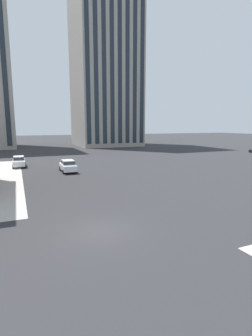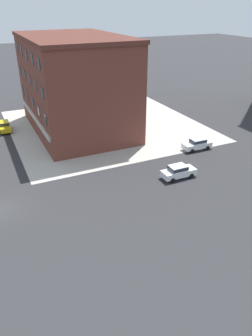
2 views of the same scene
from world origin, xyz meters
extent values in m
plane|color=#2D2D30|center=(0.00, 0.00, 0.00)|extent=(320.00, 320.00, 0.00)
cube|color=silver|center=(-4.25, 28.37, 0.70)|extent=(1.82, 4.42, 0.76)
cube|color=silver|center=(-4.24, 28.52, 1.38)|extent=(1.53, 2.13, 0.60)
cube|color=#232D38|center=(-4.24, 28.52, 1.38)|extent=(1.56, 2.22, 0.40)
cylinder|color=black|center=(-3.43, 27.00, 0.32)|extent=(0.23, 0.64, 0.64)
cylinder|color=black|center=(-5.10, 27.02, 0.32)|extent=(0.23, 0.64, 0.64)
cylinder|color=black|center=(-3.39, 29.73, 0.32)|extent=(0.23, 0.64, 0.64)
cylinder|color=black|center=(-5.06, 29.75, 0.32)|extent=(0.23, 0.64, 0.64)
cube|color=silver|center=(1.95, 21.08, 0.70)|extent=(1.78, 4.41, 0.76)
cube|color=silver|center=(1.95, 20.93, 1.38)|extent=(1.50, 2.12, 0.60)
cube|color=#232D38|center=(1.95, 20.93, 1.38)|extent=(1.54, 2.21, 0.40)
cylinder|color=black|center=(1.11, 22.44, 0.32)|extent=(0.22, 0.64, 0.64)
cylinder|color=black|center=(2.78, 22.45, 0.32)|extent=(0.22, 0.64, 0.64)
cylinder|color=black|center=(1.12, 19.71, 0.32)|extent=(0.22, 0.64, 0.64)
cylinder|color=black|center=(2.79, 19.72, 0.32)|extent=(0.22, 0.64, 0.64)
cube|color=#9E998E|center=(22.43, 65.16, 30.33)|extent=(18.53, 19.01, 60.65)
cube|color=#1E2833|center=(14.32, 55.61, 30.33)|extent=(1.20, 0.10, 58.23)
cube|color=#1E2833|center=(16.64, 55.61, 30.33)|extent=(1.20, 0.10, 58.23)
cube|color=#1E2833|center=(18.95, 55.61, 30.33)|extent=(1.20, 0.10, 58.23)
cube|color=#1E2833|center=(21.27, 55.61, 30.33)|extent=(1.20, 0.10, 58.23)
cube|color=#1E2833|center=(23.58, 55.61, 30.33)|extent=(1.20, 0.10, 58.23)
cube|color=#1E2833|center=(25.90, 55.61, 30.33)|extent=(1.20, 0.10, 58.23)
cube|color=#1E2833|center=(28.22, 55.61, 30.33)|extent=(1.20, 0.10, 58.23)
cube|color=#1E2833|center=(30.53, 55.61, 30.33)|extent=(1.20, 0.10, 58.23)
cube|color=#1E2833|center=(-6.03, 59.53, 27.11)|extent=(1.20, 0.10, 52.05)
camera|label=1|loc=(-4.39, -14.31, 6.42)|focal=27.42mm
camera|label=2|loc=(31.54, -0.06, 19.75)|focal=34.72mm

